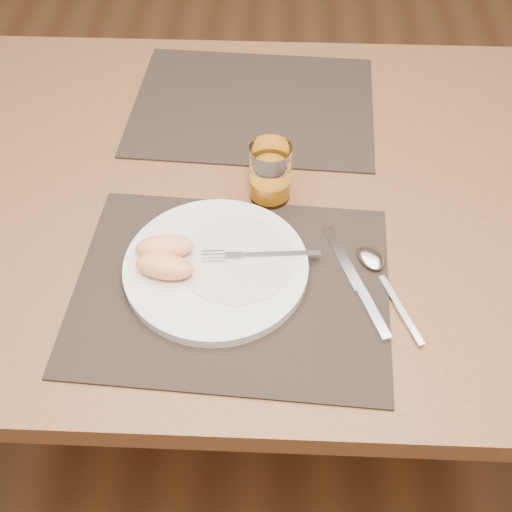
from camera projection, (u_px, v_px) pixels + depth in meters
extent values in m
plane|color=brown|center=(255.00, 402.00, 1.64)|extent=(5.00, 5.00, 0.00)
cube|color=brown|center=(255.00, 194.00, 1.09)|extent=(1.40, 0.90, 0.04)
cylinder|color=brown|center=(17.00, 194.00, 1.63)|extent=(0.06, 0.06, 0.71)
cylinder|color=brown|center=(510.00, 208.00, 1.59)|extent=(0.06, 0.06, 0.71)
cube|color=#2E231D|center=(232.00, 287.00, 0.93)|extent=(0.47, 0.37, 0.00)
cube|color=#2E231D|center=(253.00, 105.00, 1.21)|extent=(0.47, 0.37, 0.00)
cylinder|color=white|center=(216.00, 267.00, 0.94)|extent=(0.27, 0.27, 0.02)
cylinder|color=white|center=(237.00, 259.00, 0.94)|extent=(0.17, 0.17, 0.00)
cube|color=silver|center=(281.00, 255.00, 0.94)|extent=(0.12, 0.02, 0.00)
cube|color=silver|center=(234.00, 256.00, 0.94)|extent=(0.03, 0.02, 0.00)
cube|color=silver|center=(213.00, 257.00, 0.94)|extent=(0.04, 0.03, 0.00)
cube|color=silver|center=(343.00, 257.00, 0.96)|extent=(0.06, 0.13, 0.00)
cube|color=silver|center=(373.00, 314.00, 0.89)|extent=(0.04, 0.09, 0.01)
cube|color=silver|center=(401.00, 309.00, 0.89)|extent=(0.05, 0.12, 0.00)
ellipsoid|color=silver|center=(371.00, 256.00, 0.95)|extent=(0.05, 0.07, 0.01)
cylinder|color=white|center=(270.00, 173.00, 1.01)|extent=(0.07, 0.07, 0.10)
cylinder|color=orange|center=(270.00, 187.00, 1.03)|extent=(0.06, 0.06, 0.03)
ellipsoid|color=#FFA768|center=(165.00, 266.00, 0.90)|extent=(0.09, 0.05, 0.03)
ellipsoid|color=#FFA768|center=(165.00, 247.00, 0.93)|extent=(0.09, 0.05, 0.03)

